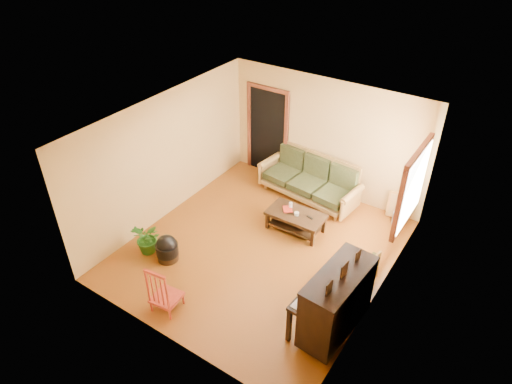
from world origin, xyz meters
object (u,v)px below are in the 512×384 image
Objects in this scene: piano at (336,304)px; footstool at (167,251)px; sofa at (309,179)px; potted_plant at (148,239)px; armchair at (353,268)px; red_chair at (165,287)px; coffee_table at (296,222)px; ceramic_crock at (398,219)px.

piano is 3.28m from footstool.
sofa is 3.42m from footstool.
potted_plant is at bearing -172.86° from footstool.
sofa reaches higher than armchair.
sofa is at bearing 69.68° from footstool.
footstool is at bearing -172.07° from piano.
piano is at bearing 4.03° from potted_plant.
armchair is 1.17× the size of potted_plant.
piano reaches higher than footstool.
piano is 2.12× the size of potted_plant.
piano is 2.68m from red_chair.
coffee_table is 2.56m from footstool.
coffee_table is 2.87m from potted_plant.
ceramic_crock is (1.97, 0.17, -0.34)m from sofa.
red_chair is (-0.73, -2.92, 0.26)m from coffee_table.
piano is (0.18, -1.07, 0.22)m from armchair.
footstool is (-3.25, -0.21, -0.40)m from piano.
red_chair is 3.40× the size of ceramic_crock.
potted_plant is (-3.67, -0.26, -0.28)m from piano.
armchair is at bearing -39.05° from sofa.
footstool is at bearing -126.80° from coffee_table.
sofa is 1.97× the size of coffee_table.
piano is 4.98× the size of ceramic_crock.
armchair is at bearing 20.78° from potted_plant.
piano is 3.27× the size of footstool.
armchair is 0.55× the size of piano.
footstool is (-3.07, -1.27, -0.18)m from armchair.
ceramic_crock is 4.95m from potted_plant.
footstool reaches higher than ceramic_crock.
armchair is 1.81× the size of footstool.
sofa is 3.64m from piano.
coffee_table is 2.74× the size of footstool.
piano reaches higher than potted_plant.
red_chair is at bearing -128.12° from armchair.
ceramic_crock is 0.43× the size of potted_plant.
potted_plant is (-1.95, -2.10, 0.11)m from coffee_table.
ceramic_crock is at bearing 11.46° from sofa.
sofa is at bearing -175.15° from ceramic_crock.
ceramic_crock is (3.16, 3.36, -0.06)m from footstool.
footstool is at bearing 7.14° from potted_plant.
coffee_table is at bearing 161.74° from armchair.
footstool is at bearing 125.70° from red_chair.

